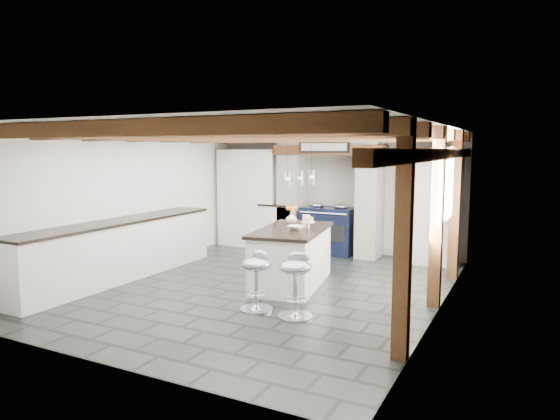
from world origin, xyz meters
The scene contains 6 objects.
ground centered at (0.00, 0.00, 0.00)m, with size 6.00×6.00×0.00m, color black.
room_shell centered at (-0.61, 1.42, 1.07)m, with size 6.00×6.03×6.00m.
range_cooker centered at (0.00, 2.68, 0.47)m, with size 1.00×0.63×0.99m.
kitchen_island centered at (0.35, 0.30, 0.44)m, with size 1.18×1.85×1.14m.
bar_stool_near centered at (1.01, -0.99, 0.49)m, with size 0.52×0.52×0.79m.
bar_stool_far centered at (0.47, -0.96, 0.47)m, with size 0.43×0.43×0.76m.
Camera 1 is at (3.48, -6.23, 2.01)m, focal length 32.00 mm.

